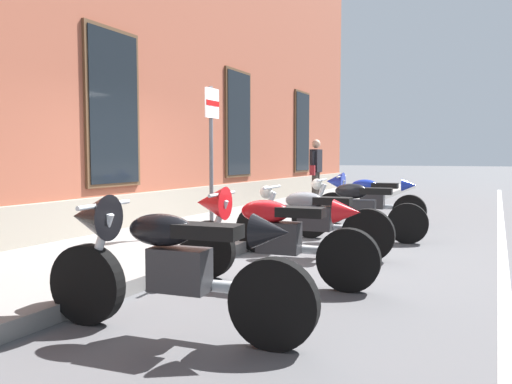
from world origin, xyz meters
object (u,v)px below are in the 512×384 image
object	(u,v)px
motorcycle_grey_naked	(310,221)
pedestrian_dark_jacket	(316,168)
motorcycle_black_naked	(356,210)
motorcycle_black_sport	(163,260)
motorcycle_red_sport	(266,231)
motorcycle_blue_sport	(365,196)
parking_sign	(212,139)

from	to	relation	value
motorcycle_grey_naked	pedestrian_dark_jacket	distance (m)	5.89
motorcycle_black_naked	pedestrian_dark_jacket	world-z (taller)	pedestrian_dark_jacket
motorcycle_black_sport	motorcycle_red_sport	size ratio (longest dim) A/B	1.01
motorcycle_red_sport	motorcycle_grey_naked	world-z (taller)	motorcycle_red_sport
motorcycle_blue_sport	pedestrian_dark_jacket	size ratio (longest dim) A/B	1.31
motorcycle_red_sport	motorcycle_black_naked	size ratio (longest dim) A/B	1.02
pedestrian_dark_jacket	motorcycle_black_naked	bearing A→B (deg)	-152.89
parking_sign	motorcycle_black_sport	bearing A→B (deg)	-154.35
motorcycle_blue_sport	pedestrian_dark_jacket	world-z (taller)	pedestrian_dark_jacket
motorcycle_grey_naked	parking_sign	size ratio (longest dim) A/B	0.97
motorcycle_black_naked	motorcycle_blue_sport	xyz separation A→B (m)	(1.84, 0.30, 0.07)
motorcycle_red_sport	parking_sign	distance (m)	2.74
motorcycle_blue_sport	parking_sign	distance (m)	3.62
motorcycle_black_sport	pedestrian_dark_jacket	size ratio (longest dim) A/B	1.36
motorcycle_black_sport	motorcycle_red_sport	bearing A→B (deg)	-2.28
motorcycle_red_sport	pedestrian_dark_jacket	xyz separation A→B (m)	(7.11, 1.92, 0.49)
motorcycle_blue_sport	motorcycle_black_naked	bearing A→B (deg)	-170.83
motorcycle_red_sport	parking_sign	xyz separation A→B (m)	(1.83, 1.75, 1.05)
motorcycle_grey_naked	motorcycle_blue_sport	bearing A→B (deg)	1.20
pedestrian_dark_jacket	parking_sign	xyz separation A→B (m)	(-5.29, -0.17, 0.55)
motorcycle_red_sport	parking_sign	bearing A→B (deg)	43.79
motorcycle_black_sport	motorcycle_grey_naked	size ratio (longest dim) A/B	1.01
motorcycle_black_sport	motorcycle_blue_sport	world-z (taller)	motorcycle_black_sport
motorcycle_red_sport	motorcycle_black_naked	bearing A→B (deg)	-2.92
motorcycle_black_naked	pedestrian_dark_jacket	distance (m)	4.59
motorcycle_black_naked	parking_sign	bearing A→B (deg)	122.86
motorcycle_blue_sport	parking_sign	size ratio (longest dim) A/B	0.95
motorcycle_grey_naked	parking_sign	xyz separation A→B (m)	(0.28, 1.68, 1.12)
motorcycle_red_sport	motorcycle_black_sport	bearing A→B (deg)	177.72
motorcycle_blue_sport	pedestrian_dark_jacket	xyz separation A→B (m)	(2.22, 1.78, 0.49)
parking_sign	motorcycle_black_naked	bearing A→B (deg)	-57.14
motorcycle_black_naked	parking_sign	size ratio (longest dim) A/B	0.96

